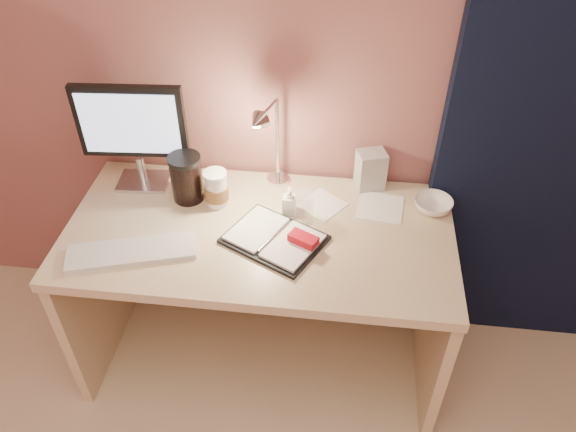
# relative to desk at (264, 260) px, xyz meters

# --- Properties ---
(room) EXTENTS (3.50, 3.50, 3.50)m
(room) POSITION_rel_desk_xyz_m (0.95, 0.24, 0.63)
(room) COLOR #C6B28E
(room) RESTS_ON ground
(desk) EXTENTS (1.40, 0.70, 0.73)m
(desk) POSITION_rel_desk_xyz_m (0.00, 0.00, 0.00)
(desk) COLOR tan
(desk) RESTS_ON ground
(monitor) EXTENTS (0.40, 0.16, 0.43)m
(monitor) POSITION_rel_desk_xyz_m (-0.50, 0.15, 0.48)
(monitor) COLOR silver
(monitor) RESTS_ON desk
(keyboard) EXTENTS (0.45, 0.25, 0.02)m
(keyboard) POSITION_rel_desk_xyz_m (-0.41, -0.25, 0.23)
(keyboard) COLOR silver
(keyboard) RESTS_ON desk
(planner) EXTENTS (0.40, 0.36, 0.05)m
(planner) POSITION_rel_desk_xyz_m (0.07, -0.12, 0.24)
(planner) COLOR black
(planner) RESTS_ON desk
(paper_b) EXTENTS (0.19, 0.19, 0.00)m
(paper_b) POSITION_rel_desk_xyz_m (0.43, 0.11, 0.23)
(paper_b) COLOR white
(paper_b) RESTS_ON desk
(paper_c) EXTENTS (0.20, 0.20, 0.00)m
(paper_c) POSITION_rel_desk_xyz_m (0.22, 0.10, 0.23)
(paper_c) COLOR white
(paper_c) RESTS_ON desk
(coffee_cup) EXTENTS (0.09, 0.09, 0.15)m
(coffee_cup) POSITION_rel_desk_xyz_m (-0.18, 0.06, 0.29)
(coffee_cup) COLOR silver
(coffee_cup) RESTS_ON desk
(clear_cup) EXTENTS (0.07, 0.07, 0.12)m
(clear_cup) POSITION_rel_desk_xyz_m (0.15, -0.01, 0.29)
(clear_cup) COLOR white
(clear_cup) RESTS_ON desk
(bowl) EXTENTS (0.17, 0.17, 0.04)m
(bowl) POSITION_rel_desk_xyz_m (0.63, 0.12, 0.25)
(bowl) COLOR white
(bowl) RESTS_ON desk
(lotion_bottle) EXTENTS (0.05, 0.05, 0.11)m
(lotion_bottle) POSITION_rel_desk_xyz_m (0.10, 0.04, 0.28)
(lotion_bottle) COLOR silver
(lotion_bottle) RESTS_ON desk
(dark_jar) EXTENTS (0.12, 0.12, 0.17)m
(dark_jar) POSITION_rel_desk_xyz_m (-0.30, 0.08, 0.31)
(dark_jar) COLOR black
(dark_jar) RESTS_ON desk
(product_box) EXTENTS (0.13, 0.11, 0.16)m
(product_box) POSITION_rel_desk_xyz_m (0.39, 0.23, 0.31)
(product_box) COLOR silver
(product_box) RESTS_ON desk
(desk_lamp) EXTENTS (0.14, 0.24, 0.39)m
(desk_lamp) POSITION_rel_desk_xyz_m (0.06, 0.14, 0.47)
(desk_lamp) COLOR silver
(desk_lamp) RESTS_ON desk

